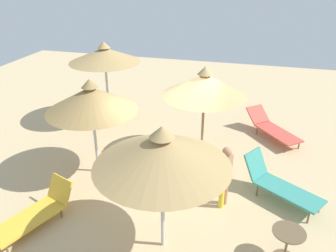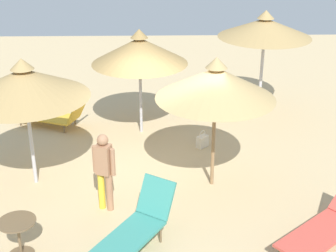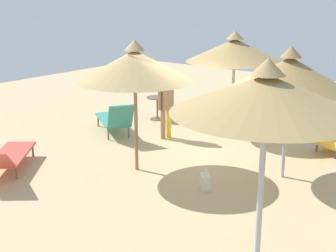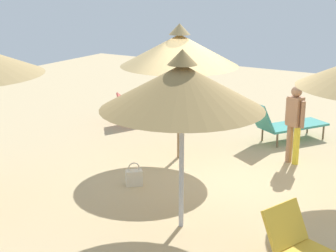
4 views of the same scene
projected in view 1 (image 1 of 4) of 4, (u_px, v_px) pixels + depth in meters
name	position (u px, v px, depth m)	size (l,w,h in m)	color
ground	(168.00, 173.00, 9.51)	(24.00, 24.00, 0.10)	tan
parasol_umbrella_back	(162.00, 151.00, 6.03)	(2.57, 2.57, 2.74)	#B2B2B7
parasol_umbrella_edge	(104.00, 55.00, 11.52)	(2.47, 2.47, 2.92)	#B2B2B7
parasol_umbrella_far_left	(205.00, 85.00, 9.25)	(2.39, 2.39, 2.79)	olive
parasol_umbrella_front	(91.00, 99.00, 8.55)	(2.37, 2.37, 2.71)	#B2B2B7
lounge_chair_far_right	(278.00, 183.00, 8.19)	(2.00, 1.60, 1.01)	teal
lounge_chair_near_left	(272.00, 127.00, 11.18)	(1.90, 2.09, 0.77)	#CC4C3F
lounge_chair_center	(36.00, 212.00, 7.46)	(1.29, 1.98, 0.79)	gold
person_standing_near_right	(225.00, 174.00, 7.76)	(0.31, 0.44, 1.60)	yellow
handbag	(146.00, 145.00, 10.52)	(0.32, 0.33, 0.45)	beige
side_table_round	(288.00, 240.00, 6.48)	(0.64, 0.64, 0.69)	brown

